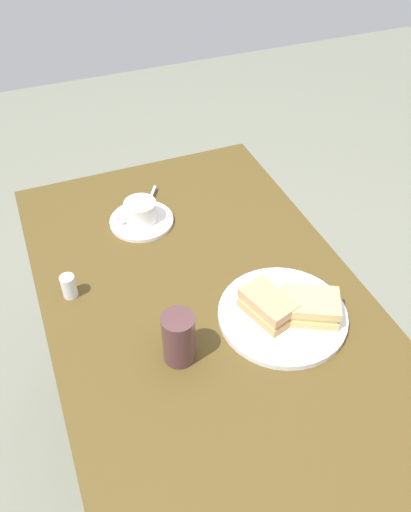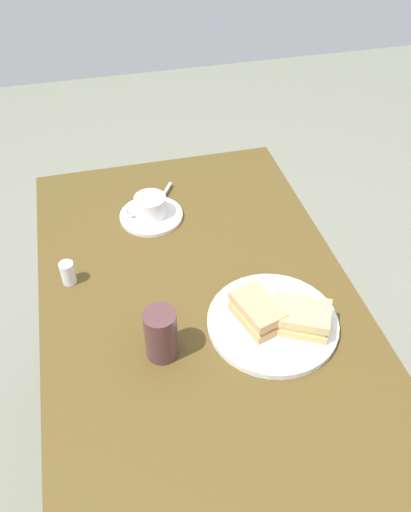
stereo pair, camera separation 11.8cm
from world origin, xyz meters
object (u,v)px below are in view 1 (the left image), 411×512
at_px(sandwich_plate, 283,316).
at_px(coffee_cup, 140,211).
at_px(sandwich_front, 268,305).
at_px(spoon, 148,201).
at_px(drinking_glass, 179,338).
at_px(salt_shaker, 69,286).
at_px(dining_table, 225,368).
at_px(coffee_saucer, 142,221).
at_px(sandwich_back, 310,307).

xyz_separation_m(sandwich_plate, coffee_cup, (-0.41, -0.19, 0.03)).
distance_m(sandwich_front, spoon, 0.48).
xyz_separation_m(sandwich_front, drinking_glass, (0.02, -0.20, 0.02)).
xyz_separation_m(spoon, salt_shaker, (0.25, -0.25, 0.02)).
bearing_deg(dining_table, spoon, -177.95).
bearing_deg(dining_table, coffee_saucer, -172.32).
distance_m(spoon, salt_shaker, 0.36).
bearing_deg(coffee_cup, dining_table, 7.90).
relative_size(sandwich_plate, sandwich_back, 1.91).
bearing_deg(sandwich_front, sandwich_plate, 69.72).
distance_m(sandwich_back, salt_shaker, 0.51).
bearing_deg(coffee_saucer, dining_table, 7.68).
distance_m(dining_table, coffee_saucer, 0.43).
bearing_deg(sandwich_front, drinking_glass, -83.11).
height_order(sandwich_back, coffee_cup, same).
bearing_deg(salt_shaker, sandwich_plate, 60.20).
bearing_deg(coffee_saucer, coffee_cup, -85.43).
bearing_deg(coffee_saucer, sandwich_front, 20.70).
xyz_separation_m(coffee_cup, drinking_glass, (0.42, -0.05, 0.02)).
bearing_deg(sandwich_plate, sandwich_front, -110.28).
relative_size(sandwich_plate, coffee_cup, 2.58).
relative_size(dining_table, sandwich_plate, 4.92).
bearing_deg(drinking_glass, coffee_saucer, 173.37).
distance_m(sandwich_back, spoon, 0.53).
relative_size(sandwich_front, spoon, 1.41).
relative_size(dining_table, drinking_glass, 11.69).
height_order(dining_table, coffee_cup, coffee_cup).
relative_size(coffee_saucer, coffee_cup, 1.53).
distance_m(salt_shaker, drinking_glass, 0.29).
bearing_deg(coffee_saucer, drinking_glass, -6.63).
relative_size(coffee_saucer, drinking_glass, 1.41).
height_order(dining_table, sandwich_back, sandwich_back).
xyz_separation_m(dining_table, drinking_glass, (0.01, -0.10, 0.17)).
height_order(sandwich_front, drinking_glass, drinking_glass).
distance_m(sandwich_plate, sandwich_back, 0.06).
height_order(dining_table, sandwich_front, sandwich_front).
bearing_deg(sandwich_back, drinking_glass, -91.87).
bearing_deg(sandwich_back, salt_shaker, -119.31).
distance_m(dining_table, drinking_glass, 0.20).
relative_size(sandwich_plate, coffee_saucer, 1.68).
distance_m(coffee_saucer, spoon, 0.08).
xyz_separation_m(dining_table, spoon, (-0.47, -0.02, 0.13)).
height_order(coffee_saucer, salt_shaker, salt_shaker).
bearing_deg(sandwich_front, spoon, -166.33).
distance_m(coffee_cup, drinking_glass, 0.43).
relative_size(spoon, salt_shaker, 1.63).
height_order(coffee_cup, salt_shaker, coffee_cup).
distance_m(sandwich_plate, coffee_saucer, 0.45).
xyz_separation_m(coffee_saucer, spoon, (-0.06, 0.04, 0.01)).
relative_size(sandwich_plate, drinking_glass, 2.37).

